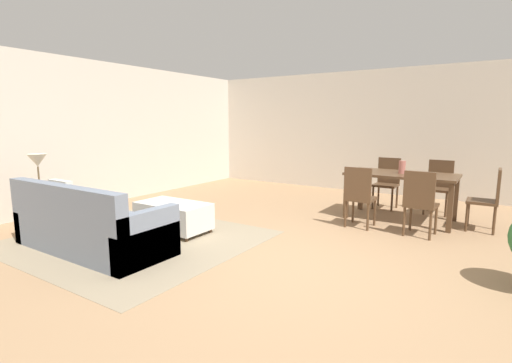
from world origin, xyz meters
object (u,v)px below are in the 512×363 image
Objects in this scene: couch at (89,227)px; dining_chair_near_left at (359,194)px; dining_chair_near_right at (420,200)px; side_table at (41,199)px; dining_chair_far_left at (387,180)px; vase_centerpiece at (402,167)px; dining_chair_far_right at (439,184)px; ottoman_table at (173,215)px; dining_table at (401,179)px; table_lamp at (37,162)px; dining_chair_head_east at (490,196)px.

dining_chair_near_left is at bearing 48.67° from couch.
side_table is at bearing -150.07° from dining_chair_near_right.
dining_chair_far_left is at bearing 60.83° from couch.
dining_chair_near_left is 4.57× the size of vase_centerpiece.
dining_chair_far_right is at bearing 42.78° from side_table.
dining_chair_near_right is 0.98m from vase_centerpiece.
ottoman_table is at bearing 31.25° from side_table.
dining_table is 0.20m from vase_centerpiece.
dining_table is 1.79× the size of dining_chair_far_left.
table_lamp is 0.57× the size of dining_chair_head_east.
dining_chair_near_left is 1.00× the size of dining_chair_near_right.
vase_centerpiece reaches higher than dining_chair_near_left.
dining_chair_near_right is 1.65m from dining_chair_far_right.
couch is 2.00× the size of ottoman_table.
dining_chair_far_left is 4.57× the size of vase_centerpiece.
dining_chair_far_right is at bearing 62.57° from dining_chair_near_left.
dining_chair_far_left is 1.00× the size of dining_chair_far_right.
table_lamp is at bearing -137.22° from dining_chair_far_right.
dining_chair_head_east is at bearing 27.09° from dining_chair_near_left.
dining_chair_near_left is 0.84m from dining_chair_near_right.
side_table is 6.37m from dining_chair_far_right.
dining_chair_near_left is 1.83m from dining_chair_head_east.
dining_chair_head_east is (1.63, -0.78, 0.00)m from dining_chair_far_left.
side_table is (-1.65, -1.00, 0.23)m from ottoman_table.
side_table reaches higher than ottoman_table.
dining_chair_far_right is 1.13m from dining_chair_head_east.
dining_chair_near_left is 1.87m from dining_chair_far_right.
couch is at bearing -126.69° from dining_chair_far_right.
dining_chair_near_left is at bearing -115.91° from dining_table.
dining_chair_far_left is 1.80m from dining_chair_head_east.
dining_chair_near_left is (3.81, 2.67, 0.05)m from side_table.
vase_centerpiece reaches higher than dining_chair_near_right.
dining_chair_head_east is at bearing 32.74° from side_table.
dining_chair_far_right is at bearing 61.55° from vase_centerpiece.
dining_chair_head_east is 4.57× the size of vase_centerpiece.
dining_chair_near_left is at bearing -179.08° from dining_chair_near_right.
side_table is 0.65× the size of dining_chair_head_east.
side_table is 5.50m from vase_centerpiece.
dining_chair_head_east is (1.63, 0.83, 0.00)m from dining_chair_near_left.
table_lamp is 0.32× the size of dining_table.
couch reaches higher than dining_table.
dining_chair_head_east is at bearing -25.56° from dining_chair_far_left.
dining_chair_head_east is (0.77, -0.83, 0.00)m from dining_chair_far_right.
side_table is at bearing -140.41° from vase_centerpiece.
dining_chair_far_right is at bearing 53.31° from couch.
dining_table is 1.79× the size of dining_chair_head_east.
dining_chair_near_left and dining_chair_near_right have the same top height.
dining_chair_far_right is (3.03, 3.33, 0.28)m from ottoman_table.
couch is 5.47m from dining_chair_head_east.
ottoman_table is at bearing -146.63° from dining_chair_head_east.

